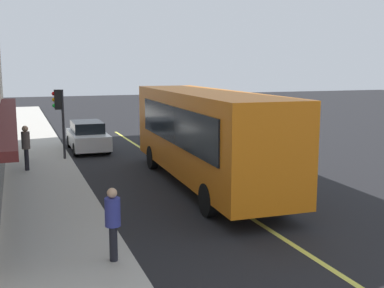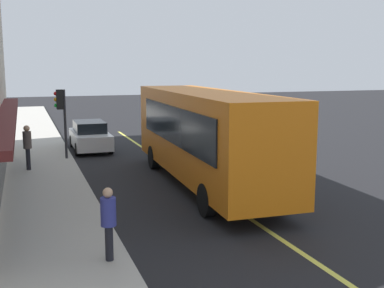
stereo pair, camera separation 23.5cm
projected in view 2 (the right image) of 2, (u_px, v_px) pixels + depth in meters
name	position (u px, v px, depth m)	size (l,w,h in m)	color
ground	(223.00, 201.00, 15.70)	(120.00, 120.00, 0.00)	black
sidewalk	(52.00, 216.00, 13.90)	(80.00, 2.91, 0.15)	#B2ADA3
lane_centre_stripe	(223.00, 201.00, 15.70)	(36.00, 0.16, 0.01)	#D8D14C
bus	(204.00, 133.00, 17.43)	(11.21, 2.93, 3.50)	orange
traffic_light	(61.00, 107.00, 21.80)	(0.30, 0.52, 3.20)	#2D2D33
car_yellow	(188.00, 134.00, 25.98)	(4.32, 1.90, 1.52)	yellow
car_white	(90.00, 136.00, 25.22)	(4.31, 1.88, 1.52)	white
pedestrian_waiting	(108.00, 217.00, 10.36)	(0.34, 0.34, 1.65)	black
pedestrian_by_curb	(27.00, 143.00, 19.56)	(0.34, 0.34, 1.86)	black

